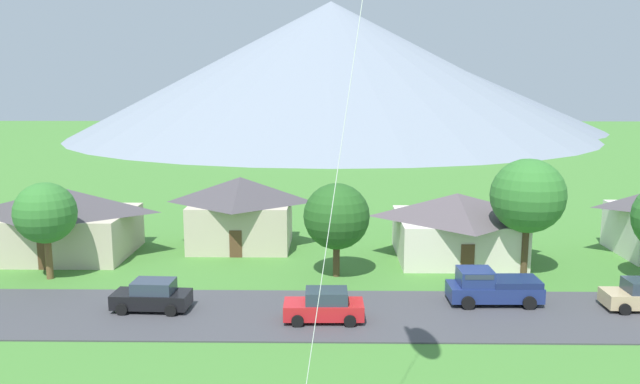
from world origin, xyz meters
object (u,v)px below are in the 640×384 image
at_px(house_left_center, 456,224).
at_px(tree_right_of_center, 528,196).
at_px(house_leftmost, 241,211).
at_px(house_right_center, 65,221).
at_px(tree_center, 337,216).
at_px(parked_car_red_west_end, 324,306).
at_px(parked_car_black_mid_east, 152,296).
at_px(pickup_truck_navy_east_side, 492,286).
at_px(tree_near_right, 45,213).

bearing_deg(house_left_center, tree_right_of_center, -46.92).
height_order(house_leftmost, house_left_center, house_leftmost).
bearing_deg(house_leftmost, house_left_center, -9.66).
xyz_separation_m(house_right_center, tree_center, (19.66, -4.78, 1.41)).
bearing_deg(house_left_center, parked_car_red_west_end, -126.70).
bearing_deg(house_leftmost, parked_car_black_mid_east, -102.36).
distance_m(house_leftmost, parked_car_black_mid_east, 14.31).
relative_size(house_leftmost, house_left_center, 0.89).
relative_size(house_right_center, pickup_truck_navy_east_side, 1.91).
height_order(house_right_center, tree_near_right, tree_near_right).
distance_m(house_left_center, pickup_truck_navy_east_side, 9.90).
bearing_deg(pickup_truck_navy_east_side, house_left_center, 90.69).
relative_size(tree_right_of_center, pickup_truck_navy_east_side, 1.47).
bearing_deg(house_leftmost, pickup_truck_navy_east_side, -38.01).
bearing_deg(parked_car_black_mid_east, tree_center, 32.43).
xyz_separation_m(house_leftmost, tree_near_right, (-11.27, -8.15, 1.50)).
relative_size(parked_car_red_west_end, pickup_truck_navy_east_side, 0.81).
height_order(house_leftmost, parked_car_red_west_end, house_leftmost).
xyz_separation_m(house_left_center, parked_car_red_west_end, (-9.38, -12.58, -1.57)).
relative_size(house_left_center, parked_car_black_mid_east, 2.11).
bearing_deg(house_leftmost, parked_car_red_west_end, -66.96).
distance_m(tree_near_right, parked_car_red_west_end, 19.46).
distance_m(tree_right_of_center, parked_car_black_mid_east, 24.14).
height_order(house_leftmost, pickup_truck_navy_east_side, house_leftmost).
height_order(tree_near_right, pickup_truck_navy_east_side, tree_near_right).
xyz_separation_m(house_leftmost, tree_right_of_center, (19.61, -6.69, 2.43)).
xyz_separation_m(house_leftmost, pickup_truck_navy_east_side, (16.00, -12.50, -1.75)).
relative_size(house_left_center, tree_near_right, 1.44).
height_order(house_left_center, parked_car_black_mid_east, house_left_center).
bearing_deg(tree_center, parked_car_red_west_end, -95.13).
bearing_deg(parked_car_red_west_end, tree_center, 84.87).
bearing_deg(tree_near_right, tree_right_of_center, 2.71).
bearing_deg(tree_right_of_center, parked_car_red_west_end, -146.74).
distance_m(tree_near_right, pickup_truck_navy_east_side, 27.80).
relative_size(house_leftmost, parked_car_red_west_end, 1.90).
bearing_deg(house_leftmost, tree_right_of_center, -18.84).
relative_size(house_leftmost, parked_car_black_mid_east, 1.88).
xyz_separation_m(tree_center, parked_car_red_west_end, (-0.71, -7.95, -3.12)).
distance_m(house_leftmost, house_right_center, 12.71).
bearing_deg(tree_near_right, parked_car_black_mid_east, -34.66).
distance_m(house_right_center, tree_center, 20.28).
xyz_separation_m(house_left_center, house_right_center, (-28.33, 0.14, 0.14)).
bearing_deg(house_left_center, parked_car_black_mid_east, -149.50).
relative_size(tree_center, tree_right_of_center, 0.80).
bearing_deg(parked_car_black_mid_east, house_right_center, 129.83).
xyz_separation_m(house_leftmost, parked_car_black_mid_east, (-3.03, -13.85, -1.94)).
relative_size(house_right_center, parked_car_black_mid_east, 2.34).
xyz_separation_m(house_left_center, tree_center, (-8.66, -4.63, 1.55)).
relative_size(house_left_center, pickup_truck_navy_east_side, 1.73).
bearing_deg(pickup_truck_navy_east_side, tree_right_of_center, 58.16).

